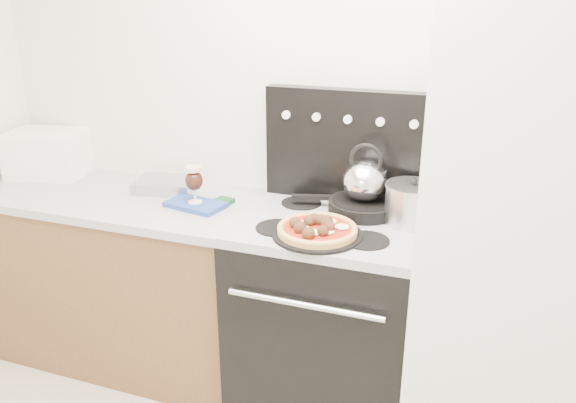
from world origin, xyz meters
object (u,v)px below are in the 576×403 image
at_px(base_cabinet, 122,279).
at_px(tea_kettle, 365,177).
at_px(stove_body, 328,320).
at_px(beer_glass, 194,184).
at_px(toaster_oven, 48,153).
at_px(pizza_pan, 317,234).
at_px(fridge, 512,240).
at_px(stock_pot, 412,205).
at_px(pizza, 317,228).
at_px(oven_mitt, 196,205).
at_px(skillet, 363,207).

bearing_deg(base_cabinet, tea_kettle, 5.27).
bearing_deg(stove_body, beer_glass, -179.77).
relative_size(toaster_oven, pizza_pan, 1.05).
xyz_separation_m(fridge, stock_pot, (-0.39, 0.11, 0.05)).
relative_size(pizza, tea_kettle, 1.48).
bearing_deg(beer_glass, pizza, -14.53).
height_order(stove_body, toaster_oven, toaster_oven).
bearing_deg(stove_body, stock_pot, 15.78).
xyz_separation_m(fridge, toaster_oven, (-2.29, 0.19, 0.07)).
bearing_deg(pizza_pan, stock_pot, 37.87).
bearing_deg(base_cabinet, stove_body, -1.30).
bearing_deg(stove_body, fridge, -2.05).
height_order(oven_mitt, skillet, skillet).
bearing_deg(fridge, oven_mitt, 179.04).
bearing_deg(pizza_pan, pizza, 180.00).
relative_size(stove_body, pizza_pan, 2.48).
height_order(toaster_oven, beer_glass, toaster_oven).
xyz_separation_m(skillet, tea_kettle, (-0.00, 0.00, 0.13)).
relative_size(toaster_oven, skillet, 1.24).
bearing_deg(skillet, pizza, -111.08).
height_order(skillet, tea_kettle, tea_kettle).
height_order(base_cabinet, fridge, fridge).
relative_size(stove_body, pizza, 2.82).
height_order(beer_glass, tea_kettle, tea_kettle).
distance_m(toaster_oven, pizza, 1.61).
relative_size(stove_body, oven_mitt, 3.35).
distance_m(stove_body, fridge, 0.87).
relative_size(toaster_oven, beer_glass, 2.18).
bearing_deg(stove_body, pizza_pan, -93.80).
distance_m(fridge, tea_kettle, 0.63).
relative_size(oven_mitt, pizza, 0.84).
bearing_deg(pizza_pan, fridge, 11.03).
bearing_deg(beer_glass, stove_body, 0.23).
bearing_deg(fridge, beer_glass, 179.04).
height_order(base_cabinet, tea_kettle, tea_kettle).
bearing_deg(tea_kettle, stove_body, -117.92).
bearing_deg(stove_body, oven_mitt, -179.77).
distance_m(fridge, pizza, 0.72).
distance_m(pizza_pan, stock_pot, 0.42).
bearing_deg(toaster_oven, fridge, -18.33).
bearing_deg(fridge, tea_kettle, 164.81).
height_order(oven_mitt, stock_pot, stock_pot).
distance_m(stove_body, tea_kettle, 0.66).
bearing_deg(skillet, beer_glass, -169.31).
bearing_deg(beer_glass, skillet, 10.69).
bearing_deg(stock_pot, stove_body, -164.22).
bearing_deg(stock_pot, skillet, 167.01).
bearing_deg(stove_body, pizza, -93.80).
xyz_separation_m(stove_body, fridge, (0.70, -0.03, 0.51)).
relative_size(pizza_pan, pizza, 1.14).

